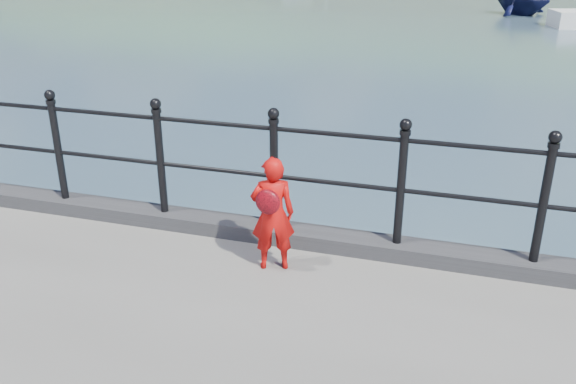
% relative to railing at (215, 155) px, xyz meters
% --- Properties ---
extents(ground, '(600.00, 600.00, 0.00)m').
position_rel_railing_xyz_m(ground, '(-0.00, 0.15, -1.82)').
color(ground, '#2D4251').
rests_on(ground, ground).
extents(kerb, '(60.00, 0.30, 0.15)m').
position_rel_railing_xyz_m(kerb, '(-0.00, -0.00, -0.75)').
color(kerb, '#28282B').
rests_on(kerb, quay).
extents(railing, '(18.11, 0.11, 1.20)m').
position_rel_railing_xyz_m(railing, '(0.00, 0.00, 0.00)').
color(railing, black).
rests_on(railing, kerb).
extents(child, '(0.45, 0.37, 1.06)m').
position_rel_railing_xyz_m(child, '(0.75, -0.52, -0.28)').
color(child, red).
rests_on(child, quay).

